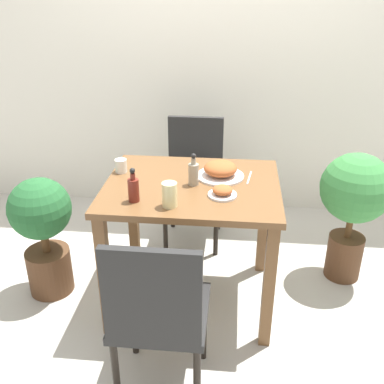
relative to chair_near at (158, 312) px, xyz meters
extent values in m
plane|color=#B7B2A8|center=(0.07, 0.74, -0.51)|extent=(16.00, 16.00, 0.00)
cube|color=silver|center=(0.07, 2.04, 0.79)|extent=(8.00, 0.05, 2.60)
cube|color=brown|center=(0.07, 0.74, 0.25)|extent=(0.96, 0.78, 0.04)
cube|color=brown|center=(-0.36, 0.40, -0.14)|extent=(0.06, 0.06, 0.74)
cube|color=brown|center=(0.50, 0.40, -0.14)|extent=(0.06, 0.06, 0.74)
cube|color=brown|center=(-0.36, 1.08, -0.14)|extent=(0.06, 0.06, 0.74)
cube|color=brown|center=(0.50, 1.08, -0.14)|extent=(0.06, 0.06, 0.74)
cube|color=black|center=(0.00, 0.08, -0.07)|extent=(0.42, 0.42, 0.04)
cube|color=black|center=(0.00, -0.11, 0.17)|extent=(0.40, 0.04, 0.44)
cylinder|color=black|center=(0.18, 0.26, -0.30)|extent=(0.03, 0.03, 0.42)
cylinder|color=black|center=(-0.18, 0.26, -0.30)|extent=(0.03, 0.03, 0.42)
cylinder|color=black|center=(0.18, -0.10, -0.30)|extent=(0.03, 0.03, 0.42)
cylinder|color=black|center=(-0.18, -0.10, -0.30)|extent=(0.03, 0.03, 0.42)
cube|color=black|center=(0.01, 1.41, -0.07)|extent=(0.42, 0.42, 0.04)
cube|color=black|center=(0.01, 1.60, 0.17)|extent=(0.40, 0.04, 0.44)
cylinder|color=black|center=(-0.17, 1.23, -0.30)|extent=(0.03, 0.03, 0.42)
cylinder|color=black|center=(0.19, 1.23, -0.30)|extent=(0.03, 0.03, 0.42)
cylinder|color=black|center=(-0.17, 1.59, -0.30)|extent=(0.03, 0.03, 0.42)
cylinder|color=black|center=(0.19, 1.59, -0.30)|extent=(0.03, 0.03, 0.42)
cylinder|color=white|center=(0.22, 0.85, 0.27)|extent=(0.27, 0.27, 0.01)
ellipsoid|color=#A35128|center=(0.22, 0.85, 0.32)|extent=(0.19, 0.19, 0.08)
cylinder|color=white|center=(0.24, 0.61, 0.27)|extent=(0.15, 0.15, 0.01)
ellipsoid|color=#A35128|center=(0.24, 0.61, 0.30)|extent=(0.11, 0.11, 0.05)
cylinder|color=silver|center=(-0.35, 0.86, 0.31)|extent=(0.07, 0.07, 0.08)
cylinder|color=beige|center=(-0.01, 0.47, 0.33)|extent=(0.08, 0.08, 0.13)
cylinder|color=gray|center=(0.08, 0.73, 0.33)|extent=(0.06, 0.06, 0.12)
cylinder|color=gray|center=(0.08, 0.73, 0.40)|extent=(0.03, 0.03, 0.03)
sphere|color=black|center=(0.08, 0.73, 0.43)|extent=(0.03, 0.03, 0.03)
cylinder|color=maroon|center=(-0.20, 0.51, 0.33)|extent=(0.06, 0.06, 0.12)
cylinder|color=maroon|center=(-0.20, 0.51, 0.40)|extent=(0.03, 0.03, 0.03)
sphere|color=black|center=(-0.20, 0.51, 0.43)|extent=(0.03, 0.03, 0.03)
cube|color=silver|center=(0.06, 0.85, 0.27)|extent=(0.04, 0.19, 0.00)
cube|color=silver|center=(0.39, 0.85, 0.27)|extent=(0.03, 0.17, 0.00)
cylinder|color=#51331E|center=(-0.82, 0.73, -0.37)|extent=(0.27, 0.27, 0.29)
cylinder|color=brown|center=(-0.82, 0.73, -0.17)|extent=(0.05, 0.05, 0.11)
sphere|color=#235B2D|center=(-0.82, 0.73, 0.07)|extent=(0.37, 0.37, 0.37)
cylinder|color=#51331E|center=(1.04, 1.07, -0.36)|extent=(0.23, 0.23, 0.30)
cylinder|color=brown|center=(1.04, 1.07, -0.15)|extent=(0.04, 0.04, 0.13)
sphere|color=#387F3D|center=(1.04, 1.07, 0.13)|extent=(0.43, 0.43, 0.43)
camera|label=1|loc=(0.30, -1.48, 1.31)|focal=42.00mm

